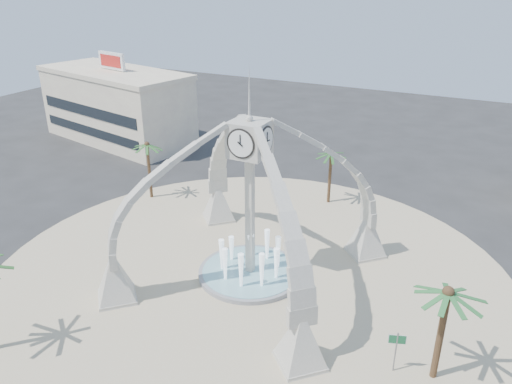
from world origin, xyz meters
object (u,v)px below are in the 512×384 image
at_px(palm_north, 331,153).
at_px(fountain, 250,272).
at_px(street_sign, 397,344).
at_px(clock_tower, 250,199).
at_px(palm_east, 448,293).
at_px(palm_west, 147,145).

bearing_deg(palm_north, fountain, -93.42).
bearing_deg(street_sign, fountain, 137.10).
bearing_deg(clock_tower, palm_east, -17.75).
height_order(palm_east, palm_north, palm_east).
distance_m(fountain, palm_east, 16.05).
height_order(clock_tower, palm_north, clock_tower).
xyz_separation_m(palm_east, street_sign, (-2.16, -0.62, -3.81)).
relative_size(fountain, street_sign, 2.86).
bearing_deg(clock_tower, street_sign, -23.15).
xyz_separation_m(palm_west, street_sign, (28.08, -13.42, -3.70)).
distance_m(clock_tower, palm_north, 15.47).
bearing_deg(palm_east, clock_tower, 162.25).
bearing_deg(street_sign, palm_west, 134.71).
xyz_separation_m(palm_west, palm_north, (16.80, 7.19, -0.44)).
distance_m(palm_north, street_sign, 23.72).
height_order(clock_tower, street_sign, clock_tower).
xyz_separation_m(clock_tower, fountain, (0.00, 0.00, -6.20)).
height_order(palm_west, palm_north, palm_west).
bearing_deg(palm_east, street_sign, -163.94).
bearing_deg(palm_north, palm_west, -156.82).
height_order(fountain, street_sign, fountain).
height_order(palm_east, street_sign, palm_east).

